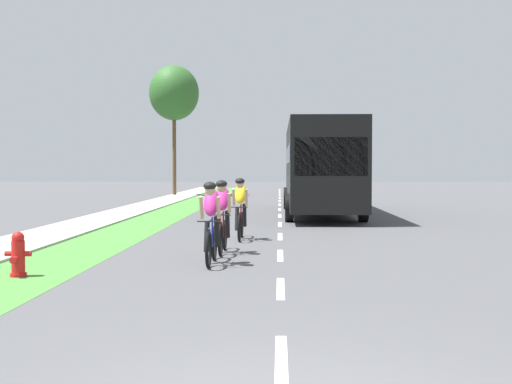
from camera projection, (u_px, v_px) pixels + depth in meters
The scene contains 11 objects.
ground_plane at pixel (280, 216), 24.60m from camera, with size 120.00×120.00×0.00m, color #4C4C4F.
grass_verge at pixel (163, 216), 24.76m from camera, with size 1.91×70.00×0.01m, color #478438.
sidewalk_concrete at pixel (114, 216), 24.83m from camera, with size 1.85×70.00×0.10m, color #B2ADA3.
lane_markings_center at pixel (280, 209), 28.60m from camera, with size 0.12×54.07×0.01m.
fire_hydrant_red at pixel (18, 255), 11.01m from camera, with size 0.44×0.38×0.76m.
cyclist_lead at pixel (211, 222), 12.39m from camera, with size 0.42×1.72×1.58m.
cyclist_trailing at pixel (223, 216), 14.00m from camera, with size 0.42×1.72×1.58m.
cyclist_distant at pixel (240, 208), 16.67m from camera, with size 0.42×1.72×1.58m.
bus_black at pixel (319, 164), 25.80m from camera, with size 2.78×11.60×3.48m.
suv_red at pixel (307, 181), 44.18m from camera, with size 2.15×4.70×1.79m.
street_tree_far at pixel (174, 93), 42.69m from camera, with size 3.25×3.25×8.52m.
Camera 1 is at (-0.02, -4.57, 1.84)m, focal length 45.83 mm.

